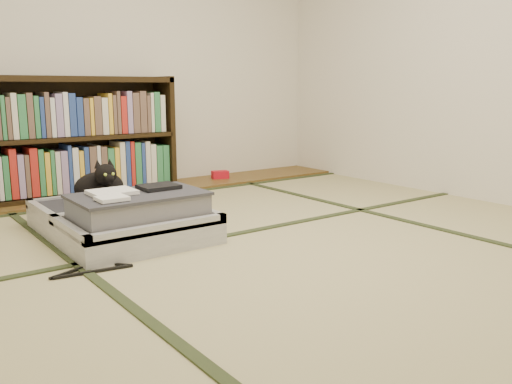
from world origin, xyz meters
TOP-DOWN VIEW (x-y plane):
  - floor at (0.00, 0.00)m, footprint 4.50×4.50m
  - wood_strip at (0.00, 2.00)m, footprint 4.00×0.50m
  - red_item at (0.88, 2.03)m, footprint 0.17×0.13m
  - tatami_borders at (0.00, 0.49)m, footprint 4.00×4.50m
  - bookcase at (-0.37, 2.07)m, footprint 1.46×0.33m
  - suitcase at (-0.60, 0.76)m, footprint 0.79×1.06m
  - cat at (-0.62, 1.04)m, footprint 0.35×0.35m
  - cable_coil at (-0.44, 1.08)m, footprint 0.11×0.11m
  - hanger at (-0.97, 0.27)m, footprint 0.38×0.19m

SIDE VIEW (x-z plane):
  - floor at x=0.00m, z-range 0.00..0.00m
  - tatami_borders at x=0.00m, z-range 0.00..0.01m
  - hanger at x=-0.97m, z-range 0.00..0.01m
  - wood_strip at x=0.00m, z-range 0.00..0.02m
  - red_item at x=0.88m, z-range 0.02..0.09m
  - suitcase at x=-0.60m, z-range -0.05..0.27m
  - cable_coil at x=-0.44m, z-range 0.15..0.18m
  - cat at x=-0.62m, z-range 0.12..0.40m
  - bookcase at x=-0.37m, z-range -0.02..0.92m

